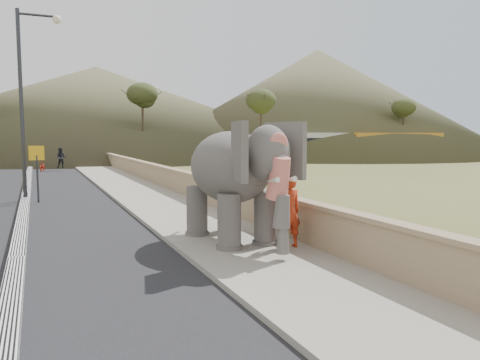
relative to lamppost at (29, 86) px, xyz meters
name	(u,v)px	position (x,y,z in m)	size (l,w,h in m)	color
ground	(236,248)	(4.69, -11.02, -4.87)	(160.00, 160.00, 0.00)	olive
road	(25,205)	(-0.31, -1.02, -4.86)	(7.00, 120.00, 0.03)	black
median	(25,203)	(-0.31, -1.02, -4.76)	(0.35, 120.00, 0.22)	black
walkway	(148,197)	(4.69, -1.02, -4.80)	(3.00, 120.00, 0.15)	#9E9687
parapet	(183,185)	(6.34, -1.02, -4.32)	(0.30, 120.00, 1.10)	tan
lamppost	(29,86)	(0.00, 0.00, 0.00)	(1.76, 0.36, 8.00)	#2B2B2F
signboard	(37,164)	(0.19, -0.49, -3.23)	(0.60, 0.08, 2.40)	#2D2D33
cow	(261,172)	(12.35, 3.16, -4.23)	(0.69, 1.52, 1.28)	brown
distant_car	(285,155)	(24.66, 22.25, -4.15)	(1.70, 4.23, 1.44)	#AFAFB6
bus_white	(339,147)	(31.25, 21.70, -3.32)	(2.50, 11.00, 3.10)	beige
bus_orange	(395,147)	(37.44, 19.84, -3.32)	(2.50, 11.00, 3.10)	#C68222
hill_right	(317,102)	(40.69, 40.98, 3.13)	(56.00, 56.00, 16.00)	brown
hill_far	(97,110)	(9.69, 58.98, 2.13)	(80.00, 80.00, 14.00)	brown
elephant_and_man	(231,183)	(4.71, -10.65, -3.26)	(2.49, 4.25, 2.94)	#655F5B
motorcyclist	(52,162)	(1.33, 17.87, -4.13)	(2.27, 1.67, 1.87)	maroon
trees	(104,119)	(5.45, 18.24, -0.70)	(48.48, 43.67, 9.35)	#473828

